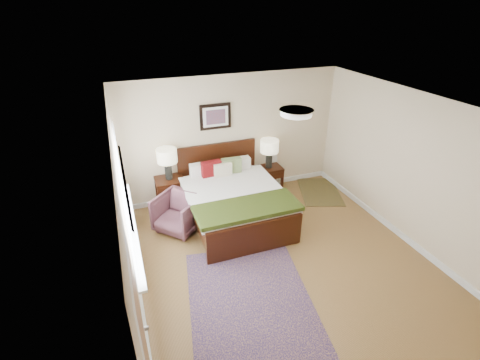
# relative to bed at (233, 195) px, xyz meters

# --- Properties ---
(floor) EXTENTS (5.00, 5.00, 0.00)m
(floor) POSITION_rel_bed_xyz_m (0.35, -1.45, -0.53)
(floor) COLOR olive
(floor) RESTS_ON ground
(back_wall) EXTENTS (4.50, 0.04, 2.50)m
(back_wall) POSITION_rel_bed_xyz_m (0.35, 1.05, 0.72)
(back_wall) COLOR #CAB492
(back_wall) RESTS_ON ground
(front_wall) EXTENTS (4.50, 0.04, 2.50)m
(front_wall) POSITION_rel_bed_xyz_m (0.35, -3.95, 0.72)
(front_wall) COLOR #CAB492
(front_wall) RESTS_ON ground
(left_wall) EXTENTS (0.04, 5.00, 2.50)m
(left_wall) POSITION_rel_bed_xyz_m (-1.90, -1.45, 0.72)
(left_wall) COLOR #CAB492
(left_wall) RESTS_ON ground
(right_wall) EXTENTS (0.04, 5.00, 2.50)m
(right_wall) POSITION_rel_bed_xyz_m (2.60, -1.45, 0.72)
(right_wall) COLOR #CAB492
(right_wall) RESTS_ON ground
(ceiling) EXTENTS (4.50, 5.00, 0.02)m
(ceiling) POSITION_rel_bed_xyz_m (0.35, -1.45, 1.97)
(ceiling) COLOR white
(ceiling) RESTS_ON back_wall
(window) EXTENTS (0.11, 2.72, 1.32)m
(window) POSITION_rel_bed_xyz_m (-1.85, -0.75, 0.85)
(window) COLOR silver
(window) RESTS_ON left_wall
(door) EXTENTS (0.06, 1.00, 2.18)m
(door) POSITION_rel_bed_xyz_m (-1.88, -3.20, 0.54)
(door) COLOR silver
(door) RESTS_ON ground
(ceil_fixture) EXTENTS (0.44, 0.44, 0.08)m
(ceil_fixture) POSITION_rel_bed_xyz_m (0.35, -1.45, 1.93)
(ceil_fixture) COLOR white
(ceil_fixture) RESTS_ON ceiling
(bed) EXTENTS (1.76, 2.13, 1.15)m
(bed) POSITION_rel_bed_xyz_m (0.00, 0.00, 0.00)
(bed) COLOR black
(bed) RESTS_ON ground
(wall_art) EXTENTS (0.62, 0.05, 0.50)m
(wall_art) POSITION_rel_bed_xyz_m (0.00, 1.02, 1.19)
(wall_art) COLOR black
(wall_art) RESTS_ON back_wall
(nightstand_left) EXTENTS (0.55, 0.49, 0.65)m
(nightstand_left) POSITION_rel_bed_xyz_m (-1.02, 0.80, -0.00)
(nightstand_left) COLOR black
(nightstand_left) RESTS_ON ground
(nightstand_right) EXTENTS (0.56, 0.42, 0.55)m
(nightstand_right) POSITION_rel_bed_xyz_m (1.08, 0.81, -0.18)
(nightstand_right) COLOR black
(nightstand_right) RESTS_ON ground
(lamp_left) EXTENTS (0.38, 0.38, 0.61)m
(lamp_left) POSITION_rel_bed_xyz_m (-1.02, 0.82, 0.56)
(lamp_left) COLOR black
(lamp_left) RESTS_ON nightstand_left
(lamp_right) EXTENTS (0.38, 0.38, 0.61)m
(lamp_right) POSITION_rel_bed_xyz_m (1.08, 0.82, 0.46)
(lamp_right) COLOR black
(lamp_right) RESTS_ON nightstand_right
(armchair) EXTENTS (1.03, 1.03, 0.67)m
(armchair) POSITION_rel_bed_xyz_m (-1.03, 0.05, -0.19)
(armchair) COLOR brown
(armchair) RESTS_ON ground
(rug_persian) EXTENTS (2.05, 2.61, 0.01)m
(rug_persian) POSITION_rel_bed_xyz_m (-0.46, -2.04, -0.52)
(rug_persian) COLOR #0F0D43
(rug_persian) RESTS_ON ground
(rug_navy) EXTENTS (1.18, 1.43, 0.01)m
(rug_navy) POSITION_rel_bed_xyz_m (2.11, 0.35, -0.52)
(rug_navy) COLOR black
(rug_navy) RESTS_ON ground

